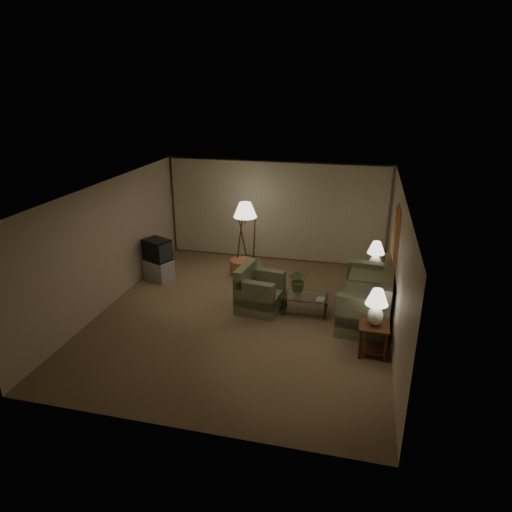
{
  "coord_description": "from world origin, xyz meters",
  "views": [
    {
      "loc": [
        2.27,
        -8.3,
        4.66
      ],
      "look_at": [
        0.13,
        0.6,
        1.12
      ],
      "focal_mm": 32.0,
      "sensor_mm": 36.0,
      "label": 1
    }
  ],
  "objects_px": {
    "side_table_near": "(373,334)",
    "table_lamp_near": "(377,304)",
    "side_table_far": "(373,277)",
    "vase": "(298,292)",
    "tv_cabinet": "(159,269)",
    "crt_tv": "(157,250)",
    "armchair": "(260,293)",
    "floor_lamp": "(245,236)",
    "coffee_table": "(305,302)",
    "table_lamp_far": "(376,253)",
    "sofa": "(366,299)",
    "ottoman": "(242,267)"
  },
  "relations": [
    {
      "from": "table_lamp_near",
      "to": "floor_lamp",
      "type": "xyz_separation_m",
      "value": [
        -3.23,
        3.26,
        -0.05
      ]
    },
    {
      "from": "tv_cabinet",
      "to": "vase",
      "type": "distance_m",
      "value": 3.79
    },
    {
      "from": "crt_tv",
      "to": "sofa",
      "type": "bearing_deg",
      "value": 14.81
    },
    {
      "from": "side_table_far",
      "to": "tv_cabinet",
      "type": "bearing_deg",
      "value": -175.77
    },
    {
      "from": "ottoman",
      "to": "coffee_table",
      "type": "bearing_deg",
      "value": -42.52
    },
    {
      "from": "table_lamp_near",
      "to": "ottoman",
      "type": "xyz_separation_m",
      "value": [
        -3.26,
        2.96,
        -0.81
      ]
    },
    {
      "from": "side_table_near",
      "to": "tv_cabinet",
      "type": "height_order",
      "value": "side_table_near"
    },
    {
      "from": "sofa",
      "to": "coffee_table",
      "type": "distance_m",
      "value": 1.26
    },
    {
      "from": "crt_tv",
      "to": "armchair",
      "type": "bearing_deg",
      "value": 5.25
    },
    {
      "from": "side_table_far",
      "to": "crt_tv",
      "type": "bearing_deg",
      "value": -175.77
    },
    {
      "from": "table_lamp_far",
      "to": "coffee_table",
      "type": "distance_m",
      "value": 2.07
    },
    {
      "from": "sofa",
      "to": "armchair",
      "type": "xyz_separation_m",
      "value": [
        -2.22,
        -0.12,
        -0.06
      ]
    },
    {
      "from": "tv_cabinet",
      "to": "floor_lamp",
      "type": "xyz_separation_m",
      "value": [
        1.97,
        1.04,
        0.7
      ]
    },
    {
      "from": "ottoman",
      "to": "floor_lamp",
      "type": "bearing_deg",
      "value": 84.25
    },
    {
      "from": "armchair",
      "to": "floor_lamp",
      "type": "height_order",
      "value": "floor_lamp"
    },
    {
      "from": "ottoman",
      "to": "table_lamp_far",
      "type": "bearing_deg",
      "value": -6.27
    },
    {
      "from": "table_lamp_far",
      "to": "tv_cabinet",
      "type": "height_order",
      "value": "table_lamp_far"
    },
    {
      "from": "side_table_near",
      "to": "tv_cabinet",
      "type": "bearing_deg",
      "value": 156.92
    },
    {
      "from": "sofa",
      "to": "floor_lamp",
      "type": "relative_size",
      "value": 1.18
    },
    {
      "from": "side_table_far",
      "to": "table_lamp_near",
      "type": "xyz_separation_m",
      "value": [
        -0.0,
        -2.6,
        0.6
      ]
    },
    {
      "from": "sofa",
      "to": "table_lamp_far",
      "type": "relative_size",
      "value": 3.17
    },
    {
      "from": "side_table_near",
      "to": "table_lamp_far",
      "type": "height_order",
      "value": "table_lamp_far"
    },
    {
      "from": "sofa",
      "to": "vase",
      "type": "xyz_separation_m",
      "value": [
        -1.4,
        -0.1,
        0.04
      ]
    },
    {
      "from": "crt_tv",
      "to": "floor_lamp",
      "type": "relative_size",
      "value": 0.41
    },
    {
      "from": "side_table_near",
      "to": "coffee_table",
      "type": "relative_size",
      "value": 0.59
    },
    {
      "from": "armchair",
      "to": "crt_tv",
      "type": "relative_size",
      "value": 1.51
    },
    {
      "from": "table_lamp_far",
      "to": "crt_tv",
      "type": "distance_m",
      "value": 5.22
    },
    {
      "from": "side_table_far",
      "to": "table_lamp_near",
      "type": "relative_size",
      "value": 0.87
    },
    {
      "from": "coffee_table",
      "to": "vase",
      "type": "xyz_separation_m",
      "value": [
        -0.15,
        0.0,
        0.21
      ]
    },
    {
      "from": "coffee_table",
      "to": "tv_cabinet",
      "type": "height_order",
      "value": "tv_cabinet"
    },
    {
      "from": "armchair",
      "to": "side_table_near",
      "type": "height_order",
      "value": "armchair"
    },
    {
      "from": "side_table_near",
      "to": "table_lamp_near",
      "type": "height_order",
      "value": "table_lamp_near"
    },
    {
      "from": "side_table_far",
      "to": "coffee_table",
      "type": "bearing_deg",
      "value": -135.99
    },
    {
      "from": "table_lamp_far",
      "to": "crt_tv",
      "type": "bearing_deg",
      "value": -175.77
    },
    {
      "from": "sofa",
      "to": "side_table_near",
      "type": "distance_m",
      "value": 1.36
    },
    {
      "from": "side_table_far",
      "to": "vase",
      "type": "distance_m",
      "value": 2.06
    },
    {
      "from": "sofa",
      "to": "side_table_near",
      "type": "bearing_deg",
      "value": 10.44
    },
    {
      "from": "side_table_far",
      "to": "crt_tv",
      "type": "xyz_separation_m",
      "value": [
        -5.2,
        -0.38,
        0.36
      ]
    },
    {
      "from": "side_table_far",
      "to": "armchair",
      "type": "bearing_deg",
      "value": -149.95
    },
    {
      "from": "table_lamp_far",
      "to": "side_table_far",
      "type": "bearing_deg",
      "value": 14.04
    },
    {
      "from": "side_table_near",
      "to": "floor_lamp",
      "type": "xyz_separation_m",
      "value": [
        -3.23,
        3.26,
        0.54
      ]
    },
    {
      "from": "tv_cabinet",
      "to": "side_table_far",
      "type": "bearing_deg",
      "value": 28.76
    },
    {
      "from": "side_table_near",
      "to": "floor_lamp",
      "type": "distance_m",
      "value": 4.62
    },
    {
      "from": "coffee_table",
      "to": "tv_cabinet",
      "type": "bearing_deg",
      "value": 165.75
    },
    {
      "from": "sofa",
      "to": "ottoman",
      "type": "bearing_deg",
      "value": -113.24
    },
    {
      "from": "armchair",
      "to": "floor_lamp",
      "type": "relative_size",
      "value": 0.62
    },
    {
      "from": "side_table_far",
      "to": "coffee_table",
      "type": "height_order",
      "value": "side_table_far"
    },
    {
      "from": "armchair",
      "to": "tv_cabinet",
      "type": "relative_size",
      "value": 1.36
    },
    {
      "from": "side_table_near",
      "to": "table_lamp_near",
      "type": "xyz_separation_m",
      "value": [
        -0.0,
        0.0,
        0.59
      ]
    },
    {
      "from": "crt_tv",
      "to": "coffee_table",
      "type": "bearing_deg",
      "value": 10.28
    }
  ]
}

